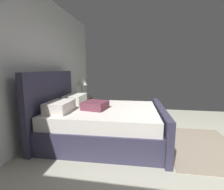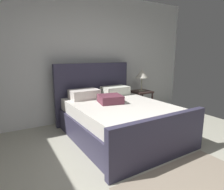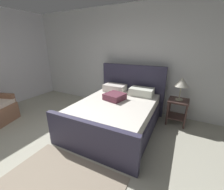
{
  "view_description": "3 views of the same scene",
  "coord_description": "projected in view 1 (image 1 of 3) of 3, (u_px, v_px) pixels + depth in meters",
  "views": [
    {
      "loc": [
        -2.42,
        1.1,
        1.35
      ],
      "look_at": [
        0.42,
        1.59,
        0.88
      ],
      "focal_mm": 25.82,
      "sensor_mm": 36.0,
      "label": 1
    },
    {
      "loc": [
        -1.31,
        -1.09,
        1.48
      ],
      "look_at": [
        0.37,
        1.85,
        0.77
      ],
      "focal_mm": 31.03,
      "sensor_mm": 36.0,
      "label": 2
    },
    {
      "loc": [
        1.79,
        -0.86,
        1.82
      ],
      "look_at": [
        0.43,
        1.61,
        0.83
      ],
      "focal_mm": 23.44,
      "sensor_mm": 36.0,
      "label": 3
    }
  ],
  "objects": [
    {
      "name": "area_rug",
      "position": [
        202.0,
        146.0,
        2.83
      ],
      "size": [
        1.7,
        1.28,
        0.01
      ],
      "primitive_type": "cube",
      "rotation": [
        0.0,
        0.0,
        0.03
      ],
      "color": "gray",
      "rests_on": "ground"
    },
    {
      "name": "wall_back",
      "position": [
        22.0,
        66.0,
        2.67
      ],
      "size": [
        6.24,
        0.12,
        2.78
      ],
      "primitive_type": "cube",
      "color": "silver",
      "rests_on": "ground"
    },
    {
      "name": "table_lamp_right",
      "position": [
        82.0,
        81.0,
        4.25
      ],
      "size": [
        0.3,
        0.3,
        0.53
      ],
      "color": "#B7B293",
      "rests_on": "nightstand_right"
    },
    {
      "name": "ground_plane",
      "position": [
        213.0,
        161.0,
        2.38
      ],
      "size": [
        6.12,
        5.96,
        0.02
      ],
      "primitive_type": "cube",
      "color": "#ADAB98"
    },
    {
      "name": "nightstand_right",
      "position": [
        82.0,
        104.0,
        4.35
      ],
      "size": [
        0.44,
        0.44,
        0.6
      ],
      "color": "#48312D",
      "rests_on": "ground"
    },
    {
      "name": "bed",
      "position": [
        101.0,
        121.0,
        3.07
      ],
      "size": [
        1.8,
        2.22,
        1.3
      ],
      "color": "#36334B",
      "rests_on": "ground"
    }
  ]
}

